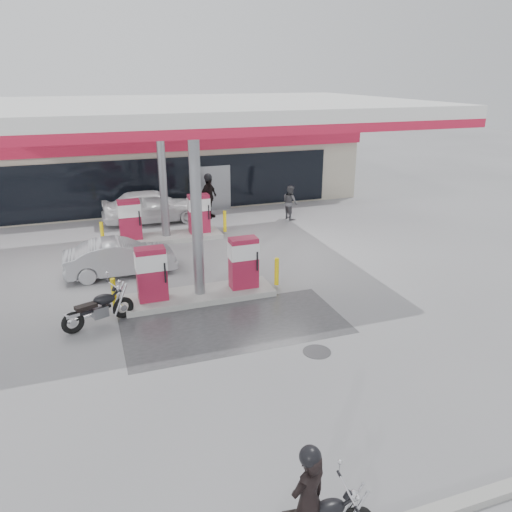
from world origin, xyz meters
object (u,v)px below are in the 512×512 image
Objects in this scene: hatchback_silver at (120,257)px; sedan_white at (152,206)px; parked_motorcycle at (99,309)px; biker_walking at (209,197)px; biker_main at (308,501)px; attendant at (290,202)px; pump_island_far at (166,223)px; pump_island_near at (199,277)px.

sedan_white is at bearing -18.26° from hatchback_silver.
hatchback_silver reaches higher than parked_motorcycle.
biker_walking is at bearing -92.65° from sedan_white.
biker_walking is (2.95, 17.40, 0.16)m from biker_main.
biker_main is at bearing 148.13° from attendant.
biker_main reaches higher than hatchback_silver.
biker_walking reaches higher than sedan_white.
pump_island_far is 3.11× the size of biker_main.
pump_island_far is 2.60× the size of biker_walking.
hatchback_silver is (-1.94, -6.00, -0.16)m from sedan_white.
biker_main is 0.45× the size of hatchback_silver.
attendant is at bearing -62.38° from biker_walking.
pump_island_near is 3.11× the size of biker_main.
attendant is at bearing 50.18° from pump_island_near.
attendant is (6.14, -1.56, 0.03)m from sedan_white.
parked_motorcycle is 11.99m from attendant.
pump_island_near is at bearing -146.37° from biker_walking.
pump_island_near is 6.00m from pump_island_far.
pump_island_near reaches higher than sedan_white.
pump_island_near is at bearing -178.69° from sedan_white.
pump_island_far is at bearing -33.08° from hatchback_silver.
attendant is at bearing -61.58° from hatchback_silver.
biker_main is (-0.48, -14.78, 0.12)m from pump_island_far.
sedan_white is at bearing -108.16° from biker_main.
biker_walking is at bearing 46.72° from pump_island_far.
pump_island_near is at bearing 130.40° from attendant.
pump_island_near reaches higher than parked_motorcycle.
pump_island_near reaches higher than hatchback_silver.
biker_walking is at bearing 74.02° from pump_island_near.
pump_island_near is at bearing -110.19° from biker_main.
hatchback_silver is at bearing -122.75° from pump_island_far.
sedan_white is at bearing 136.56° from biker_walking.
hatchback_silver is (-1.60, 11.55, -0.22)m from biker_main.
biker_main is 0.37× the size of sedan_white.
pump_island_far reaches higher than parked_motorcycle.
biker_main is 17.65m from biker_walking.
sedan_white is 2.26× the size of biker_walking.
pump_island_far reaches higher than hatchback_silver.
pump_island_near is 8.97m from biker_walking.
hatchback_silver is (-2.08, -3.24, -0.10)m from pump_island_far.
sedan_white is 1.21× the size of hatchback_silver.
pump_island_far is (0.00, 6.00, 0.00)m from pump_island_near.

